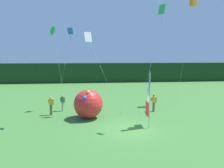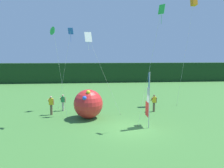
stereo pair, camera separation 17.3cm
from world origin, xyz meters
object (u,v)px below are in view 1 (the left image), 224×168
object	(u,v)px
person_mid_field	(154,103)
inflatable_balloon	(88,104)
kite_blue_diamond_1	(69,37)
kite_orange_box_2	(193,2)
banner_flag	(148,101)
person_far_left	(63,102)
kite_white_diamond_3	(90,41)
kite_green_diamond_0	(160,20)
person_near_banner	(51,105)
kite_green_delta_4	(54,32)

from	to	relation	value
person_mid_field	inflatable_balloon	size ratio (longest dim) A/B	0.65
person_mid_field	kite_blue_diamond_1	world-z (taller)	kite_blue_diamond_1
kite_orange_box_2	banner_flag	bearing A→B (deg)	-131.97
banner_flag	kite_blue_diamond_1	bearing A→B (deg)	133.60
person_far_left	kite_white_diamond_3	xyz separation A→B (m)	(2.69, -1.31, 5.83)
kite_blue_diamond_1	kite_white_diamond_3	distance (m)	3.13
person_far_left	kite_white_diamond_3	distance (m)	6.55
kite_green_diamond_0	kite_orange_box_2	xyz separation A→B (m)	(6.22, 7.70, 3.17)
person_near_banner	kite_green_delta_4	world-z (taller)	kite_green_delta_4
kite_blue_diamond_1	kite_orange_box_2	bearing A→B (deg)	4.74
person_mid_field	kite_orange_box_2	xyz separation A→B (m)	(5.14, 3.34, 10.22)
kite_orange_box_2	kite_white_diamond_3	world-z (taller)	kite_orange_box_2
kite_blue_diamond_1	inflatable_balloon	bearing A→B (deg)	-65.03
kite_green_delta_4	banner_flag	bearing A→B (deg)	-13.69
kite_orange_box_2	kite_green_delta_4	world-z (taller)	kite_orange_box_2
inflatable_balloon	kite_green_delta_4	size ratio (longest dim) A/B	0.34
person_mid_field	kite_orange_box_2	size ratio (longest dim) A/B	0.14
kite_white_diamond_3	kite_green_delta_4	distance (m)	3.75
kite_orange_box_2	inflatable_balloon	bearing A→B (deg)	-156.63
person_mid_field	person_far_left	bearing A→B (deg)	172.38
banner_flag	kite_green_delta_4	distance (m)	8.91
banner_flag	person_near_banner	distance (m)	8.99
kite_green_diamond_0	person_near_banner	bearing A→B (deg)	154.21
kite_white_diamond_3	person_near_banner	bearing A→B (deg)	-178.95
person_mid_field	kite_orange_box_2	distance (m)	11.92
kite_green_diamond_0	kite_blue_diamond_1	world-z (taller)	kite_green_diamond_0
kite_green_delta_4	kite_green_diamond_0	bearing A→B (deg)	-12.41
person_far_left	inflatable_balloon	world-z (taller)	inflatable_balloon
person_far_left	kite_green_diamond_0	size ratio (longest dim) A/B	0.18
banner_flag	kite_green_delta_4	world-z (taller)	kite_green_delta_4
kite_blue_diamond_1	kite_green_delta_4	world-z (taller)	kite_blue_diamond_1
kite_orange_box_2	person_near_banner	bearing A→B (deg)	-166.57
person_far_left	kite_green_delta_4	distance (m)	7.40
kite_blue_diamond_1	kite_orange_box_2	world-z (taller)	kite_orange_box_2
kite_blue_diamond_1	person_mid_field	bearing A→B (deg)	-15.50
kite_green_diamond_0	kite_white_diamond_3	world-z (taller)	kite_green_diamond_0
kite_green_diamond_0	kite_white_diamond_3	bearing A→B (deg)	139.95
person_mid_field	inflatable_balloon	world-z (taller)	inflatable_balloon
banner_flag	kite_white_diamond_3	world-z (taller)	kite_white_diamond_3
person_mid_field	kite_green_diamond_0	size ratio (longest dim) A/B	0.18
person_near_banner	kite_green_diamond_0	size ratio (longest dim) A/B	0.19
banner_flag	kite_orange_box_2	distance (m)	13.79
person_mid_field	kite_green_delta_4	size ratio (longest dim) A/B	0.22
banner_flag	person_mid_field	xyz separation A→B (m)	(1.78, 4.37, -1.13)
person_mid_field	kite_orange_box_2	bearing A→B (deg)	32.97
person_far_left	kite_white_diamond_3	size ratio (longest dim) A/B	0.22
kite_blue_diamond_1	kite_orange_box_2	xyz separation A→B (m)	(13.22, 1.10, 3.93)
kite_green_diamond_0	kite_blue_diamond_1	bearing A→B (deg)	136.71
person_mid_field	kite_white_diamond_3	size ratio (longest dim) A/B	0.22
person_near_banner	kite_orange_box_2	size ratio (longest dim) A/B	0.15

